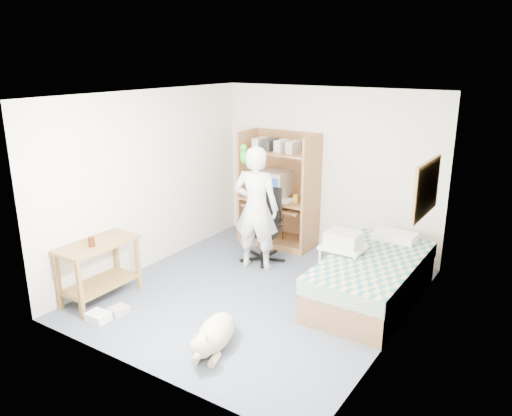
# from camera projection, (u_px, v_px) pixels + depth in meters

# --- Properties ---
(floor) EXTENTS (4.00, 4.00, 0.00)m
(floor) POSITION_uv_depth(u_px,v_px,m) (257.00, 293.00, 6.43)
(floor) COLOR #495163
(floor) RESTS_ON ground
(wall_back) EXTENTS (3.60, 0.02, 2.50)m
(wall_back) POSITION_uv_depth(u_px,v_px,m) (328.00, 170.00, 7.67)
(wall_back) COLOR silver
(wall_back) RESTS_ON floor
(wall_right) EXTENTS (0.02, 4.00, 2.50)m
(wall_right) POSITION_uv_depth(u_px,v_px,m) (403.00, 226.00, 5.13)
(wall_right) COLOR silver
(wall_right) RESTS_ON floor
(wall_left) EXTENTS (0.02, 4.00, 2.50)m
(wall_left) POSITION_uv_depth(u_px,v_px,m) (150.00, 180.00, 7.01)
(wall_left) COLOR silver
(wall_left) RESTS_ON floor
(ceiling) EXTENTS (3.60, 4.00, 0.02)m
(ceiling) POSITION_uv_depth(u_px,v_px,m) (257.00, 95.00, 5.70)
(ceiling) COLOR white
(ceiling) RESTS_ON wall_back
(computer_hutch) EXTENTS (1.20, 0.63, 1.80)m
(computer_hutch) POSITION_uv_depth(u_px,v_px,m) (280.00, 194.00, 7.95)
(computer_hutch) COLOR brown
(computer_hutch) RESTS_ON floor
(bed) EXTENTS (1.02, 2.02, 0.66)m
(bed) POSITION_uv_depth(u_px,v_px,m) (372.00, 279.00, 6.16)
(bed) COLOR brown
(bed) RESTS_ON floor
(side_desk) EXTENTS (0.50, 1.00, 0.75)m
(side_desk) POSITION_uv_depth(u_px,v_px,m) (99.00, 262.00, 6.14)
(side_desk) COLOR olive
(side_desk) RESTS_ON floor
(corkboard) EXTENTS (0.04, 0.94, 0.66)m
(corkboard) POSITION_uv_depth(u_px,v_px,m) (427.00, 188.00, 5.80)
(corkboard) COLOR #A06F47
(corkboard) RESTS_ON wall_right
(office_chair) EXTENTS (0.60, 0.60, 1.07)m
(office_chair) POSITION_uv_depth(u_px,v_px,m) (264.00, 235.00, 7.40)
(office_chair) COLOR black
(office_chair) RESTS_ON floor
(person) EXTENTS (0.73, 0.57, 1.77)m
(person) POSITION_uv_depth(u_px,v_px,m) (256.00, 208.00, 6.97)
(person) COLOR silver
(person) RESTS_ON floor
(parrot) EXTENTS (0.13, 0.23, 0.36)m
(parrot) POSITION_uv_depth(u_px,v_px,m) (245.00, 155.00, 6.87)
(parrot) COLOR #148C14
(parrot) RESTS_ON person
(dog) EXTENTS (0.53, 1.01, 0.39)m
(dog) POSITION_uv_depth(u_px,v_px,m) (214.00, 335.00, 5.15)
(dog) COLOR tan
(dog) RESTS_ON floor
(printer_cart) EXTENTS (0.53, 0.42, 0.63)m
(printer_cart) POSITION_uv_depth(u_px,v_px,m) (342.00, 261.00, 6.37)
(printer_cart) COLOR silver
(printer_cart) RESTS_ON floor
(printer) EXTENTS (0.42, 0.32, 0.18)m
(printer) POSITION_uv_depth(u_px,v_px,m) (343.00, 239.00, 6.28)
(printer) COLOR #B8B8B3
(printer) RESTS_ON printer_cart
(crt_monitor) EXTENTS (0.45, 0.47, 0.41)m
(crt_monitor) POSITION_uv_depth(u_px,v_px,m) (275.00, 184.00, 7.97)
(crt_monitor) COLOR beige
(crt_monitor) RESTS_ON computer_hutch
(keyboard) EXTENTS (0.46, 0.21, 0.03)m
(keyboard) POSITION_uv_depth(u_px,v_px,m) (272.00, 205.00, 7.89)
(keyboard) COLOR beige
(keyboard) RESTS_ON computer_hutch
(pencil_cup) EXTENTS (0.08, 0.08, 0.12)m
(pencil_cup) POSITION_uv_depth(u_px,v_px,m) (296.00, 198.00, 7.70)
(pencil_cup) COLOR yellow
(pencil_cup) RESTS_ON computer_hutch
(drink_glass) EXTENTS (0.08, 0.08, 0.12)m
(drink_glass) POSITION_uv_depth(u_px,v_px,m) (91.00, 242.00, 5.93)
(drink_glass) COLOR #3E190A
(drink_glass) RESTS_ON side_desk
(floor_box_a) EXTENTS (0.26, 0.21, 0.10)m
(floor_box_a) POSITION_uv_depth(u_px,v_px,m) (98.00, 317.00, 5.74)
(floor_box_a) COLOR white
(floor_box_a) RESTS_ON floor
(floor_box_b) EXTENTS (0.20, 0.24, 0.08)m
(floor_box_b) POSITION_uv_depth(u_px,v_px,m) (119.00, 310.00, 5.91)
(floor_box_b) COLOR #B3B2AE
(floor_box_b) RESTS_ON floor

